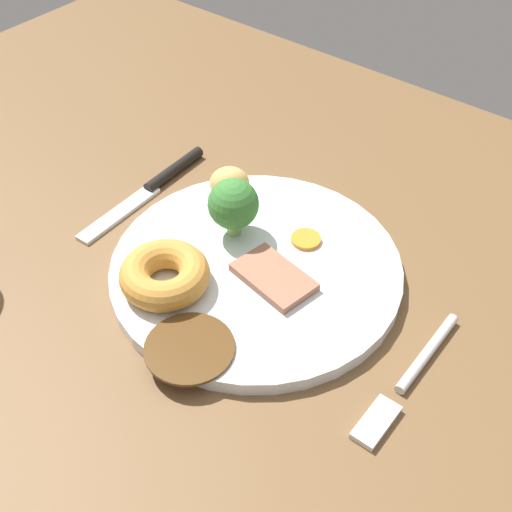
{
  "coord_description": "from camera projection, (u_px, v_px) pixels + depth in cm",
  "views": [
    {
      "loc": [
        -27.74,
        31.97,
        47.88
      ],
      "look_at": [
        -0.59,
        -2.01,
        6.0
      ],
      "focal_mm": 46.81,
      "sensor_mm": 36.0,
      "label": 1
    }
  ],
  "objects": [
    {
      "name": "yorkshire_pudding",
      "position": [
        165.0,
        275.0,
        0.58
      ],
      "size": [
        7.99,
        7.99,
        2.73
      ],
      "primitive_type": "torus",
      "color": "#C68938",
      "rests_on": "dinner_plate"
    },
    {
      "name": "dining_table",
      "position": [
        238.0,
        297.0,
        0.62
      ],
      "size": [
        120.0,
        84.0,
        3.6
      ],
      "primitive_type": "cube",
      "color": "brown",
      "rests_on": "ground"
    },
    {
      "name": "fork",
      "position": [
        407.0,
        380.0,
        0.53
      ],
      "size": [
        2.05,
        15.27,
        0.9
      ],
      "rotation": [
        0.0,
        0.0,
        1.58
      ],
      "color": "silver",
      "rests_on": "dining_table"
    },
    {
      "name": "roast_potato_left",
      "position": [
        230.0,
        183.0,
        0.67
      ],
      "size": [
        5.18,
        5.09,
        3.55
      ],
      "primitive_type": "ellipsoid",
      "rotation": [
        0.0,
        0.0,
        3.84
      ],
      "color": "#D8B260",
      "rests_on": "dinner_plate"
    },
    {
      "name": "carrot_coin_front",
      "position": [
        306.0,
        239.0,
        0.63
      ],
      "size": [
        2.87,
        2.87,
        0.41
      ],
      "primitive_type": "cylinder",
      "color": "orange",
      "rests_on": "dinner_plate"
    },
    {
      "name": "dinner_plate",
      "position": [
        256.0,
        269.0,
        0.62
      ],
      "size": [
        26.83,
        26.83,
        1.4
      ],
      "primitive_type": "cylinder",
      "color": "white",
      "rests_on": "dining_table"
    },
    {
      "name": "meat_slice_main",
      "position": [
        274.0,
        277.0,
        0.59
      ],
      "size": [
        7.91,
        5.59,
        0.8
      ],
      "primitive_type": "cube",
      "rotation": [
        0.0,
        0.0,
        6.11
      ],
      "color": "#9E664C",
      "rests_on": "dinner_plate"
    },
    {
      "name": "knife",
      "position": [
        154.0,
        186.0,
        0.71
      ],
      "size": [
        2.21,
        18.54,
        1.2
      ],
      "rotation": [
        0.0,
        0.0,
        1.61
      ],
      "color": "black",
      "rests_on": "dining_table"
    },
    {
      "name": "gravy_pool",
      "position": [
        189.0,
        348.0,
        0.54
      ],
      "size": [
        7.43,
        7.43,
        0.3
      ],
      "primitive_type": "cylinder",
      "color": "#563819",
      "rests_on": "dinner_plate"
    },
    {
      "name": "broccoli_floret",
      "position": [
        233.0,
        205.0,
        0.62
      ],
      "size": [
        4.83,
        4.83,
        5.93
      ],
      "color": "#8CB766",
      "rests_on": "dinner_plate"
    }
  ]
}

